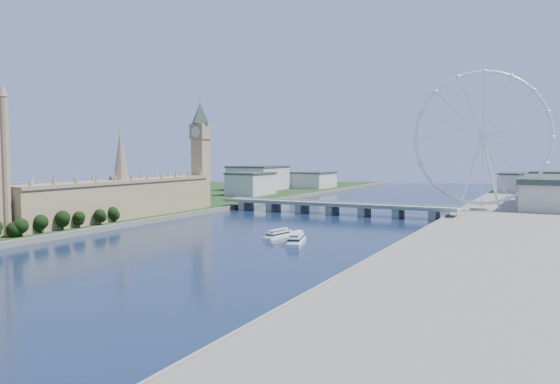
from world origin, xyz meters
The scene contains 11 objects.
ground centered at (0.00, 0.00, 0.00)m, with size 2000.00×2000.00×0.00m, color #172742.
bank_left centered at (-350.00, 250.00, 0.00)m, with size 500.00×1400.00×6.00m, color slate.
tree_row centered at (-113.00, 58.00, 8.46)m, with size 8.79×184.79×19.71m.
parliament_range centered at (-128.00, 170.00, 18.48)m, with size 24.00×200.00×70.00m.
big_ben centered at (-128.00, 278.00, 66.57)m, with size 20.02×20.02×110.00m.
westminster_bridge centered at (0.00, 300.00, 6.63)m, with size 220.00×22.00×9.50m.
london_eye centered at (119.98, 355.08, 67.52)m, with size 113.60×39.12×124.30m.
county_hall centered at (175.00, 430.00, 0.00)m, with size 54.00×144.00×35.00m, color beige, non-canonical shape.
city_skyline centered at (39.22, 560.08, 16.96)m, with size 505.00×280.00×32.00m.
tour_boat_near centered at (21.29, 151.63, 0.00)m, with size 6.95×27.34×6.02m, color silver, non-canonical shape.
tour_boat_far centered at (41.39, 136.18, 0.00)m, with size 8.29×32.29×7.16m, color silver, non-canonical shape.
Camera 1 is at (179.95, -156.54, 53.92)m, focal length 35.00 mm.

